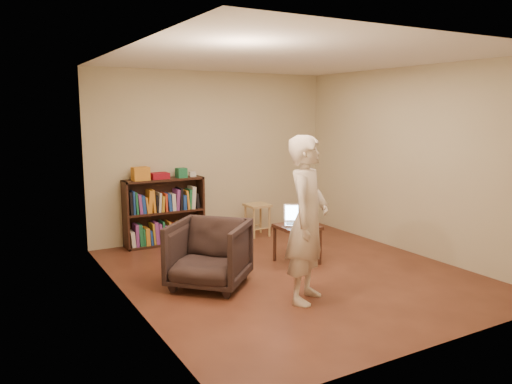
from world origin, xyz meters
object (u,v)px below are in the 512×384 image
armchair (209,254)px  bookshelf (164,215)px  laptop (297,220)px  stool (257,210)px  person (307,220)px  side_table (297,232)px

armchair → bookshelf: bearing=130.0°
armchair → laptop: armchair is taller
stool → bookshelf: bearing=169.7°
stool → person: 2.85m
bookshelf → stool: (1.47, -0.27, -0.02)m
stool → armchair: 2.41m
bookshelf → side_table: size_ratio=2.36×
bookshelf → armchair: size_ratio=1.43×
stool → person: size_ratio=0.30×
armchair → stool: bearing=92.0°
person → stool: bearing=33.7°
laptop → person: 1.44m
armchair → person: bearing=-6.2°
laptop → bookshelf: bearing=156.0°
bookshelf → laptop: size_ratio=2.54×
stool → person: person is taller
side_table → person: size_ratio=0.29×
bookshelf → stool: bearing=-10.3°
laptop → person: (-0.71, -1.22, 0.31)m
side_table → person: person is taller
laptop → person: size_ratio=0.27×
laptop → side_table: bearing=-91.6°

